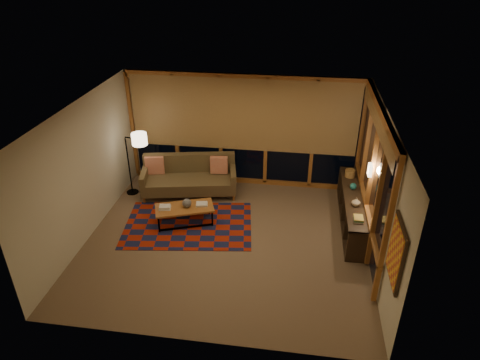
# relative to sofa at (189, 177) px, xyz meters

# --- Properties ---
(floor) EXTENTS (5.50, 5.00, 0.01)m
(floor) POSITION_rel_sofa_xyz_m (1.16, -1.69, -0.44)
(floor) COLOR #795E48
(floor) RESTS_ON ground
(ceiling) EXTENTS (5.50, 5.00, 0.01)m
(ceiling) POSITION_rel_sofa_xyz_m (1.16, -1.69, 2.26)
(ceiling) COLOR white
(ceiling) RESTS_ON walls
(walls) EXTENTS (5.51, 5.01, 2.70)m
(walls) POSITION_rel_sofa_xyz_m (1.16, -1.69, 0.91)
(walls) COLOR beige
(walls) RESTS_ON floor
(window_wall_back) EXTENTS (5.30, 0.16, 2.60)m
(window_wall_back) POSITION_rel_sofa_xyz_m (1.16, 0.74, 0.91)
(window_wall_back) COLOR #A46E36
(window_wall_back) RESTS_ON walls
(window_wall_right) EXTENTS (0.16, 3.70, 2.60)m
(window_wall_right) POSITION_rel_sofa_xyz_m (3.84, -1.09, 0.91)
(window_wall_right) COLOR #A46E36
(window_wall_right) RESTS_ON walls
(wall_art) EXTENTS (0.06, 0.74, 0.94)m
(wall_art) POSITION_rel_sofa_xyz_m (3.87, -3.54, 1.01)
(wall_art) COLOR #C54427
(wall_art) RESTS_ON walls
(wall_sconce) EXTENTS (0.12, 0.18, 0.22)m
(wall_sconce) POSITION_rel_sofa_xyz_m (3.78, -1.24, 1.11)
(wall_sconce) COLOR #FFE1B4
(wall_sconce) RESTS_ON walls
(sofa) EXTENTS (2.27, 1.26, 0.88)m
(sofa) POSITION_rel_sofa_xyz_m (0.00, 0.00, 0.00)
(sofa) COLOR brown
(sofa) RESTS_ON floor
(pillow_left) EXTENTS (0.45, 0.23, 0.43)m
(pillow_left) POSITION_rel_sofa_xyz_m (-0.83, 0.08, 0.22)
(pillow_left) COLOR red
(pillow_left) RESTS_ON sofa
(pillow_right) EXTENTS (0.42, 0.18, 0.40)m
(pillow_right) POSITION_rel_sofa_xyz_m (0.66, 0.29, 0.20)
(pillow_right) COLOR red
(pillow_right) RESTS_ON sofa
(area_rug) EXTENTS (2.83, 2.08, 0.01)m
(area_rug) POSITION_rel_sofa_xyz_m (0.28, -1.27, -0.43)
(area_rug) COLOR #9A1F0B
(area_rug) RESTS_ON floor
(coffee_table) EXTENTS (1.31, 0.92, 0.40)m
(coffee_table) POSITION_rel_sofa_xyz_m (0.20, -1.21, -0.24)
(coffee_table) COLOR #A46E36
(coffee_table) RESTS_ON floor
(book_stack_a) EXTENTS (0.28, 0.23, 0.07)m
(book_stack_a) POSITION_rel_sofa_xyz_m (-0.18, -1.33, -0.01)
(book_stack_a) COLOR silver
(book_stack_a) RESTS_ON coffee_table
(book_stack_b) EXTENTS (0.24, 0.20, 0.04)m
(book_stack_b) POSITION_rel_sofa_xyz_m (0.54, -1.08, -0.02)
(book_stack_b) COLOR silver
(book_stack_b) RESTS_ON coffee_table
(ceramic_pot) EXTENTS (0.23, 0.23, 0.19)m
(ceramic_pot) POSITION_rel_sofa_xyz_m (0.25, -1.19, 0.05)
(ceramic_pot) COLOR #272727
(ceramic_pot) RESTS_ON coffee_table
(floor_lamp) EXTENTS (0.57, 0.42, 1.56)m
(floor_lamp) POSITION_rel_sofa_xyz_m (-1.37, -0.14, 0.34)
(floor_lamp) COLOR black
(floor_lamp) RESTS_ON floor
(bookshelf) EXTENTS (0.40, 2.66, 0.66)m
(bookshelf) POSITION_rel_sofa_xyz_m (3.65, -0.69, -0.11)
(bookshelf) COLOR #302014
(bookshelf) RESTS_ON floor
(basket) EXTENTS (0.25, 0.25, 0.16)m
(basket) POSITION_rel_sofa_xyz_m (3.63, 0.14, 0.31)
(basket) COLOR #B08037
(basket) RESTS_ON bookshelf
(teal_bowl) EXTENTS (0.18, 0.18, 0.14)m
(teal_bowl) POSITION_rel_sofa_xyz_m (3.65, -0.43, 0.30)
(teal_bowl) COLOR #1F6B65
(teal_bowl) RESTS_ON bookshelf
(vase) EXTENTS (0.17, 0.17, 0.18)m
(vase) POSITION_rel_sofa_xyz_m (3.65, -1.09, 0.32)
(vase) COLOR tan
(vase) RESTS_ON bookshelf
(shelf_book_stack) EXTENTS (0.23, 0.29, 0.07)m
(shelf_book_stack) POSITION_rel_sofa_xyz_m (3.65, -1.60, 0.26)
(shelf_book_stack) COLOR silver
(shelf_book_stack) RESTS_ON bookshelf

